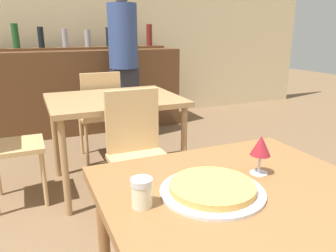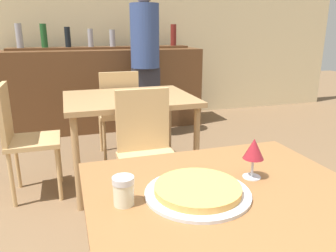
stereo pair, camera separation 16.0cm
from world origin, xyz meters
name	(u,v)px [view 1 (the left image)]	position (x,y,z in m)	size (l,w,h in m)	color
wall_back	(71,23)	(0.00, 4.06, 1.40)	(8.00, 0.05, 2.80)	beige
dining_table_near	(242,212)	(0.00, 0.00, 0.68)	(0.98, 0.89, 0.76)	brown
dining_table_far	(114,107)	(-0.02, 1.76, 0.69)	(1.06, 0.86, 0.78)	#A87F51
bar_counter	(82,91)	(0.00, 3.55, 0.53)	(2.60, 0.56, 1.06)	brown
bar_back_shelf	(77,43)	(0.00, 3.69, 1.14)	(2.39, 0.24, 0.33)	brown
chair_far_side_front	(138,148)	(-0.02, 1.17, 0.54)	(0.40, 0.40, 0.92)	tan
chair_far_side_back	(100,110)	(-0.02, 2.36, 0.54)	(0.40, 0.40, 0.92)	tan
chair_far_side_left	(3,138)	(-0.88, 1.76, 0.54)	(0.40, 0.40, 0.92)	tan
pizza_tray	(212,189)	(-0.11, 0.03, 0.78)	(0.37, 0.37, 0.04)	silver
cheese_shaker	(142,192)	(-0.37, 0.05, 0.81)	(0.07, 0.07, 0.10)	beige
person_standing	(124,57)	(0.42, 2.97, 1.00)	(0.34, 0.34, 1.83)	#2D2D38
wine_glass	(261,147)	(0.14, 0.10, 0.88)	(0.08, 0.08, 0.16)	silver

